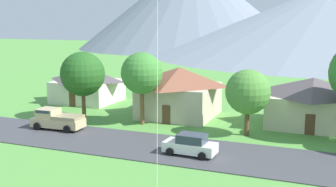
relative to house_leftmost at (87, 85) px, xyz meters
name	(u,v)px	position (x,y,z in m)	size (l,w,h in m)	color
road_strip	(232,156)	(22.99, -15.20, -2.26)	(160.00, 7.57, 0.08)	#424247
mountain_far_east_ridge	(191,4)	(-23.56, 113.93, 15.46)	(90.42, 90.42, 35.52)	slate
house_leftmost	(87,85)	(0.00, 0.00, 0.00)	(8.30, 7.63, 4.44)	beige
house_right_center	(179,91)	(14.25, -3.37, 0.58)	(8.43, 8.55, 5.56)	beige
house_rightmost	(313,101)	(28.39, -2.60, 0.29)	(9.36, 7.90, 4.99)	beige
tree_near_left	(142,73)	(11.97, -8.36, 3.04)	(4.30, 4.30, 7.52)	brown
tree_center	(248,92)	(22.89, -8.58, 1.84)	(4.19, 4.19, 6.25)	brown
tree_right_of_center	(83,74)	(4.91, -8.44, 2.64)	(4.84, 4.84, 7.37)	brown
parked_car_white_west_end	(191,145)	(19.86, -16.10, -1.43)	(4.28, 2.23, 1.68)	white
pickup_truck_sand_west_side	(57,119)	(5.04, -13.45, -1.24)	(5.27, 2.48, 1.99)	#C6B284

